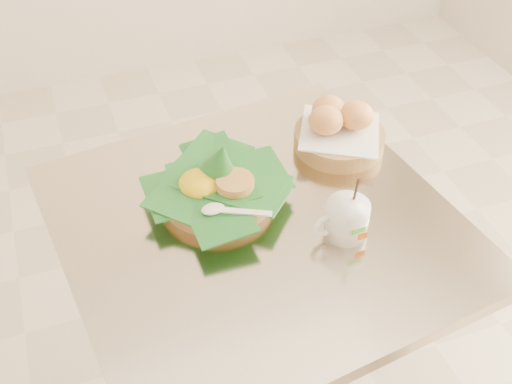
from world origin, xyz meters
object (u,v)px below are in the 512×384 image
object	(u,v)px
rice_basket	(217,183)
coffee_mug	(346,218)
cafe_table	(256,296)
bread_basket	(338,130)

from	to	relation	value
rice_basket	coffee_mug	xyz separation A→B (m)	(0.19, -0.17, 0.00)
cafe_table	coffee_mug	bearing A→B (deg)	-31.50
rice_basket	coffee_mug	bearing A→B (deg)	-41.91
cafe_table	bread_basket	world-z (taller)	bread_basket
rice_basket	bread_basket	bearing A→B (deg)	14.22
rice_basket	coffee_mug	size ratio (longest dim) A/B	1.99
rice_basket	bread_basket	xyz separation A→B (m)	(0.29, 0.07, 0.00)
bread_basket	cafe_table	bearing A→B (deg)	-146.56
cafe_table	coffee_mug	xyz separation A→B (m)	(0.14, -0.08, 0.26)
cafe_table	coffee_mug	size ratio (longest dim) A/B	5.79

